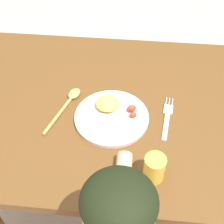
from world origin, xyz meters
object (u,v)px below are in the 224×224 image
at_px(spoon, 69,101).
at_px(fork, 167,118).
at_px(drinking_cup, 154,168).
at_px(plate, 111,115).

bearing_deg(spoon, fork, -78.37).
relative_size(fork, drinking_cup, 2.24).
bearing_deg(spoon, drinking_cup, -113.24).
bearing_deg(plate, spoon, 161.37).
relative_size(plate, drinking_cup, 2.85).
height_order(fork, spoon, spoon).
relative_size(plate, fork, 1.27).
bearing_deg(drinking_cup, spoon, 137.92).
distance_m(fork, spoon, 0.35).
xyz_separation_m(fork, drinking_cup, (-0.05, -0.23, 0.04)).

